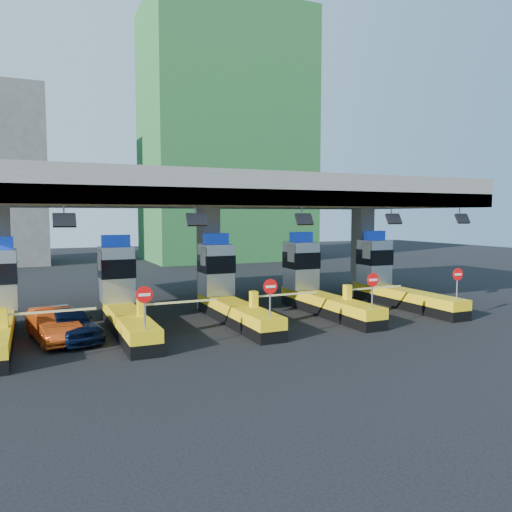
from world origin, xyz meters
name	(u,v)px	position (x,y,z in m)	size (l,w,h in m)	color
ground	(229,320)	(0.00, 0.00, 0.00)	(120.00, 120.00, 0.00)	black
toll_canopy	(209,195)	(0.00, 2.87, 6.13)	(28.00, 12.09, 7.00)	slate
toll_lane_left	(122,298)	(-5.00, 0.28, 1.40)	(4.43, 8.00, 4.16)	black
toll_lane_center	(227,291)	(0.00, 0.28, 1.40)	(4.43, 8.00, 4.16)	black
toll_lane_right	(315,285)	(5.00, 0.28, 1.40)	(4.43, 8.00, 4.16)	black
toll_lane_far_right	(391,280)	(10.00, 0.28, 1.40)	(4.43, 8.00, 4.16)	black
bg_building_scaffold	(226,137)	(12.00, 32.00, 14.00)	(18.00, 12.00, 28.00)	#1E5926
van	(67,323)	(-7.43, -1.07, 0.72)	(1.71, 4.24, 1.45)	black
red_car	(54,325)	(-7.92, -1.00, 0.68)	(1.43, 4.11, 1.35)	#A1320C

